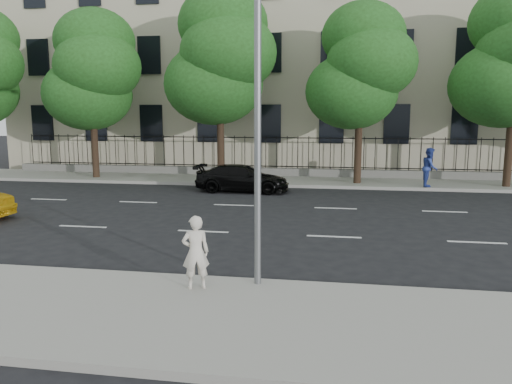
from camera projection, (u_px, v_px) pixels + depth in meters
ground at (177, 254)px, 12.96m from camera, size 120.00×120.00×0.00m
near_sidewalk at (107, 310)px, 9.06m from camera, size 60.00×4.00×0.15m
far_sidewalk at (261, 180)px, 26.59m from camera, size 60.00×4.00×0.15m
lane_markings at (220, 217)px, 17.59m from camera, size 49.60×4.62×0.01m
masonry_building at (282, 33)px, 33.89m from camera, size 34.60×12.11×18.50m
iron_fence at (266, 166)px, 28.15m from camera, size 30.00×0.50×2.20m
street_light at (262, 36)px, 10.02m from camera, size 0.25×3.32×8.05m
tree_b at (93, 71)px, 26.52m from camera, size 5.53×5.12×8.97m
tree_c at (221, 57)px, 25.29m from camera, size 5.89×5.50×9.80m
tree_d at (361, 67)px, 24.23m from camera, size 5.34×4.94×8.84m
black_sedan at (242, 178)px, 23.07m from camera, size 4.36×1.82×1.26m
woman_near at (196, 252)px, 9.88m from camera, size 0.64×0.54×1.49m
pedestrian_far at (430, 167)px, 23.56m from camera, size 0.85×1.01×1.85m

